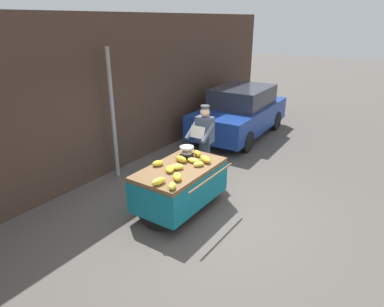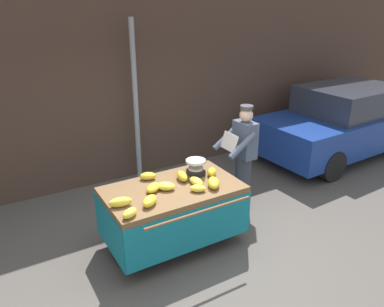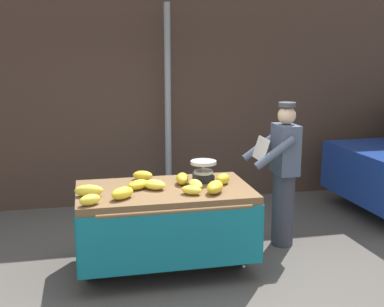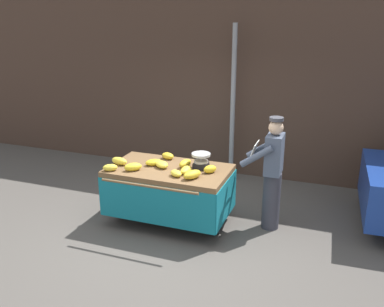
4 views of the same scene
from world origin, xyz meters
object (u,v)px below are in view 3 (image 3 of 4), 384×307
at_px(banana_bunch_1, 90,200).
at_px(banana_bunch_5, 89,191).
at_px(banana_bunch_10, 122,193).
at_px(street_pole, 168,108).
at_px(vendor_person, 283,174).
at_px(banana_bunch_3, 191,190).
at_px(banana_bunch_8, 215,187).
at_px(banana_bunch_9, 154,185).
at_px(banana_bunch_4, 182,179).
at_px(banana_bunch_6, 223,179).
at_px(banana_bunch_7, 139,185).
at_px(banana_bunch_0, 143,175).
at_px(banana_cart, 165,210).
at_px(banana_bunch_2, 196,185).
at_px(weighing_scale, 203,171).

distance_m(banana_bunch_1, banana_bunch_5, 0.28).
relative_size(banana_bunch_5, banana_bunch_10, 1.07).
height_order(street_pole, banana_bunch_10, street_pole).
bearing_deg(vendor_person, banana_bunch_3, -152.06).
xyz_separation_m(banana_bunch_8, banana_bunch_9, (-0.58, 0.25, -0.01)).
height_order(street_pole, banana_bunch_3, street_pole).
distance_m(street_pole, banana_bunch_4, 2.06).
distance_m(banana_bunch_1, banana_bunch_6, 1.46).
bearing_deg(banana_bunch_10, banana_bunch_7, 58.24).
bearing_deg(banana_bunch_8, banana_bunch_5, 173.31).
bearing_deg(banana_bunch_8, banana_bunch_0, 135.23).
relative_size(banana_bunch_3, banana_bunch_8, 0.69).
bearing_deg(banana_bunch_8, banana_bunch_1, -173.70).
height_order(banana_cart, banana_bunch_4, banana_bunch_4).
bearing_deg(banana_bunch_0, banana_bunch_2, -43.83).
xyz_separation_m(banana_bunch_5, banana_bunch_10, (0.31, -0.15, -0.00)).
bearing_deg(banana_bunch_5, banana_bunch_0, 40.53).
distance_m(weighing_scale, banana_bunch_4, 0.25).
xyz_separation_m(banana_bunch_4, banana_bunch_8, (0.26, -0.39, 0.00)).
bearing_deg(banana_bunch_10, banana_bunch_8, 0.43).
distance_m(banana_bunch_5, vendor_person, 2.29).
bearing_deg(banana_bunch_9, banana_bunch_8, -23.73).
distance_m(banana_bunch_1, banana_bunch_3, 1.00).
bearing_deg(banana_bunch_4, street_pole, 84.72).
bearing_deg(banana_bunch_2, banana_cart, 163.29).
xyz_separation_m(street_pole, banana_bunch_4, (-0.18, -1.99, -0.51)).
relative_size(banana_bunch_7, vendor_person, 0.15).
relative_size(weighing_scale, banana_bunch_4, 1.06).
relative_size(banana_bunch_1, banana_bunch_9, 0.88).
height_order(banana_cart, banana_bunch_7, banana_bunch_7).
height_order(banana_bunch_9, banana_bunch_10, banana_bunch_10).
bearing_deg(banana_bunch_7, banana_bunch_8, -22.20).
bearing_deg(banana_bunch_6, banana_bunch_8, -119.24).
height_order(street_pole, banana_bunch_5, street_pole).
bearing_deg(street_pole, banana_bunch_5, -117.50).
xyz_separation_m(banana_bunch_1, banana_bunch_10, (0.31, 0.13, 0.01)).
relative_size(banana_bunch_8, banana_bunch_9, 1.22).
xyz_separation_m(weighing_scale, banana_bunch_10, (-0.90, -0.43, -0.06)).
relative_size(street_pole, banana_bunch_4, 11.12).
xyz_separation_m(banana_bunch_5, banana_bunch_6, (1.40, 0.15, -0.00)).
bearing_deg(banana_bunch_7, banana_bunch_1, -138.88).
bearing_deg(banana_bunch_9, vendor_person, 14.32).
bearing_deg(banana_cart, banana_bunch_4, 29.87).
distance_m(weighing_scale, banana_bunch_2, 0.30).
relative_size(banana_bunch_2, banana_bunch_3, 1.27).
bearing_deg(banana_bunch_4, weighing_scale, 7.95).
relative_size(banana_bunch_3, banana_bunch_7, 0.81).
xyz_separation_m(street_pole, banana_bunch_7, (-0.66, -2.08, -0.52)).
bearing_deg(banana_bunch_2, banana_bunch_0, 136.17).
relative_size(banana_bunch_0, banana_bunch_6, 1.09).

